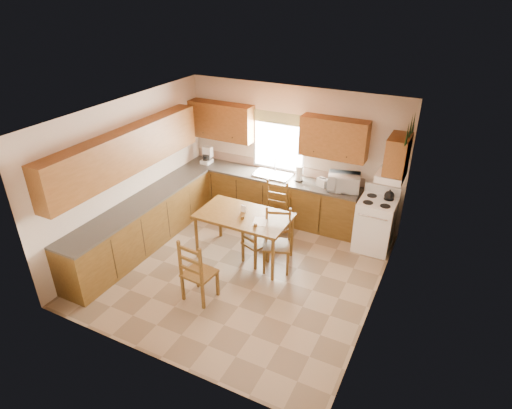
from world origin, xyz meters
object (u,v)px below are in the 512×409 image
at_px(stove, 375,225).
at_px(chair_near_right, 256,240).
at_px(chair_near_left, 199,269).
at_px(dining_table, 244,236).
at_px(microwave, 344,182).
at_px(chair_far_left, 273,211).
at_px(chair_far_right, 277,242).

relative_size(stove, chair_near_right, 1.05).
bearing_deg(chair_near_left, dining_table, -88.70).
xyz_separation_m(microwave, chair_far_left, (-1.11, -0.71, -0.54)).
relative_size(microwave, chair_far_left, 0.50).
distance_m(microwave, dining_table, 2.14).
height_order(dining_table, chair_near_left, chair_near_left).
bearing_deg(chair_far_right, stove, 26.70).
distance_m(stove, chair_near_right, 2.23).
bearing_deg(chair_near_left, chair_near_right, -100.32).
xyz_separation_m(dining_table, chair_near_left, (-0.08, -1.31, 0.11)).
distance_m(microwave, chair_far_right, 1.85).
bearing_deg(dining_table, chair_far_left, 79.87).
xyz_separation_m(microwave, chair_far_right, (-0.62, -1.65, -0.54)).
height_order(stove, dining_table, stove).
bearing_deg(stove, dining_table, -146.23).
distance_m(microwave, chair_near_right, 2.04).
height_order(chair_far_left, chair_far_right, same).
bearing_deg(chair_far_right, chair_near_right, 160.04).
distance_m(dining_table, chair_near_left, 1.31).
height_order(stove, chair_near_right, stove).
height_order(microwave, dining_table, microwave).
height_order(chair_near_left, chair_near_right, chair_near_left).
height_order(microwave, chair_near_right, microwave).
xyz_separation_m(microwave, chair_near_right, (-1.02, -1.65, -0.63)).
height_order(stove, chair_far_left, chair_far_left).
height_order(chair_near_left, chair_far_right, same).
distance_m(stove, chair_near_left, 3.36).
distance_m(stove, chair_far_right, 1.93).
bearing_deg(dining_table, chair_near_left, -93.40).
bearing_deg(chair_far_right, microwave, 49.91).
bearing_deg(chair_far_right, dining_table, 154.49).
distance_m(stove, dining_table, 2.40).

